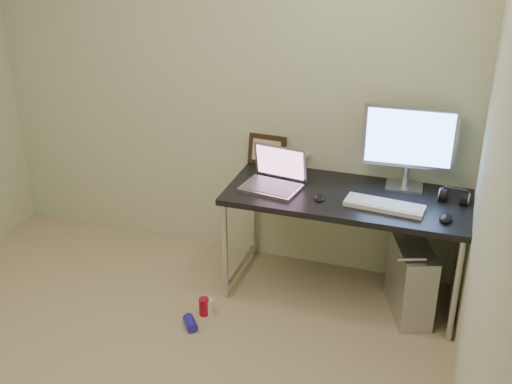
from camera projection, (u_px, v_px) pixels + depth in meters
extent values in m
cube|color=beige|center=(222.00, 91.00, 4.46)|extent=(3.50, 0.02, 2.50)
cube|color=beige|center=(484.00, 255.00, 2.46)|extent=(0.02, 3.50, 2.50)
cube|color=black|center=(347.00, 197.00, 4.11)|extent=(1.55, 0.68, 0.04)
cylinder|color=silver|center=(225.00, 252.00, 4.22)|extent=(0.04, 0.04, 0.71)
cylinder|color=silver|center=(254.00, 213.00, 4.74)|extent=(0.04, 0.04, 0.71)
cylinder|color=silver|center=(456.00, 292.00, 3.81)|extent=(0.04, 0.04, 0.71)
cylinder|color=silver|center=(460.00, 244.00, 4.32)|extent=(0.04, 0.04, 0.71)
cylinder|color=silver|center=(240.00, 265.00, 4.60)|extent=(0.04, 0.60, 0.04)
cylinder|color=silver|center=(452.00, 302.00, 4.18)|extent=(0.04, 0.60, 0.04)
cube|color=#B9B9BF|center=(411.00, 280.00, 4.12)|extent=(0.36, 0.52, 0.49)
cylinder|color=#B1B0B8|center=(412.00, 259.00, 3.83)|extent=(0.17, 0.08, 0.02)
cylinder|color=#B1B0B8|center=(418.00, 229.00, 4.17)|extent=(0.17, 0.08, 0.02)
cylinder|color=black|center=(411.00, 231.00, 4.38)|extent=(0.01, 0.16, 0.69)
cylinder|color=black|center=(424.00, 237.00, 4.35)|extent=(0.02, 0.11, 0.71)
cylinder|color=#B30F28|center=(204.00, 307.00, 4.17)|extent=(0.08, 0.08, 0.12)
cylinder|color=white|center=(209.00, 307.00, 4.18)|extent=(0.07, 0.07, 0.11)
cylinder|color=#2721BD|center=(190.00, 323.00, 4.05)|extent=(0.13, 0.14, 0.07)
cube|color=#B1B0B8|center=(271.00, 188.00, 4.17)|extent=(0.40, 0.31, 0.02)
cube|color=slate|center=(271.00, 186.00, 4.16)|extent=(0.35, 0.26, 0.00)
cube|color=gray|center=(281.00, 162.00, 4.23)|extent=(0.37, 0.11, 0.24)
cube|color=#734662|center=(280.00, 163.00, 4.22)|extent=(0.33, 0.09, 0.20)
cube|color=#B1B0B8|center=(404.00, 186.00, 4.19)|extent=(0.25, 0.18, 0.02)
cylinder|color=#B1B0B8|center=(406.00, 175.00, 4.18)|extent=(0.04, 0.04, 0.13)
cube|color=#B1B0B8|center=(410.00, 137.00, 4.05)|extent=(0.59, 0.07, 0.41)
cube|color=#618FE7|center=(409.00, 138.00, 4.03)|extent=(0.54, 0.04, 0.35)
cube|color=silver|center=(384.00, 206.00, 3.92)|extent=(0.49, 0.20, 0.03)
ellipsoid|color=black|center=(446.00, 217.00, 3.77)|extent=(0.08, 0.13, 0.04)
ellipsoid|color=black|center=(319.00, 197.00, 4.03)|extent=(0.09, 0.11, 0.03)
cylinder|color=black|center=(443.00, 196.00, 4.02)|extent=(0.05, 0.11, 0.11)
cylinder|color=black|center=(465.00, 199.00, 3.98)|extent=(0.05, 0.11, 0.11)
cube|color=black|center=(455.00, 189.00, 3.97)|extent=(0.14, 0.03, 0.01)
cube|color=black|center=(267.00, 150.00, 4.50)|extent=(0.27, 0.09, 0.22)
cylinder|color=silver|center=(305.00, 163.00, 4.45)|extent=(0.01, 0.01, 0.09)
cylinder|color=silver|center=(305.00, 155.00, 4.42)|extent=(0.04, 0.04, 0.04)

